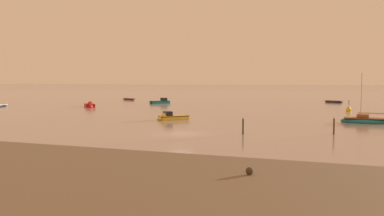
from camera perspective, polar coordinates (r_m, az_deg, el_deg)
name	(u,v)px	position (r m, az deg, el deg)	size (l,w,h in m)	color
ground_plane	(180,134)	(41.78, -1.76, -3.77)	(800.00, 800.00, 0.00)	gray
mudflat_shore	(26,175)	(25.30, -22.95, -8.99)	(363.77, 17.75, 0.28)	brown
tidal_rock_right	(249,171)	(23.08, 8.32, -9.02)	(0.45, 0.45, 0.45)	#402F1E
motorboat_moored_0	(169,118)	(56.32, -3.31, -1.44)	(4.49, 4.61, 1.82)	gold
rowboat_moored_1	(334,102)	(104.40, 19.85, 0.85)	(4.92, 3.69, 0.75)	navy
sailboat_moored_0	(365,121)	(57.02, 23.78, -1.69)	(6.32, 2.37, 6.94)	#197084
rowboat_moored_2	(129,99)	(112.21, -9.10, 1.24)	(4.65, 2.94, 0.70)	red
motorboat_moored_1	(163,102)	(95.04, -4.24, 0.84)	(4.74, 5.40, 2.04)	#197084
motorboat_moored_2	(90,106)	(84.88, -14.57, 0.29)	(4.77, 5.24, 1.81)	red
channel_buoy	(349,109)	(75.76, 21.75, -0.16)	(0.90, 0.90, 2.30)	gold
mooring_post_near	(334,126)	(43.85, 19.87, -2.53)	(0.22, 0.22, 1.98)	#523323
mooring_post_left	(243,127)	(41.62, 7.40, -2.68)	(0.22, 0.22, 1.95)	#3D3323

